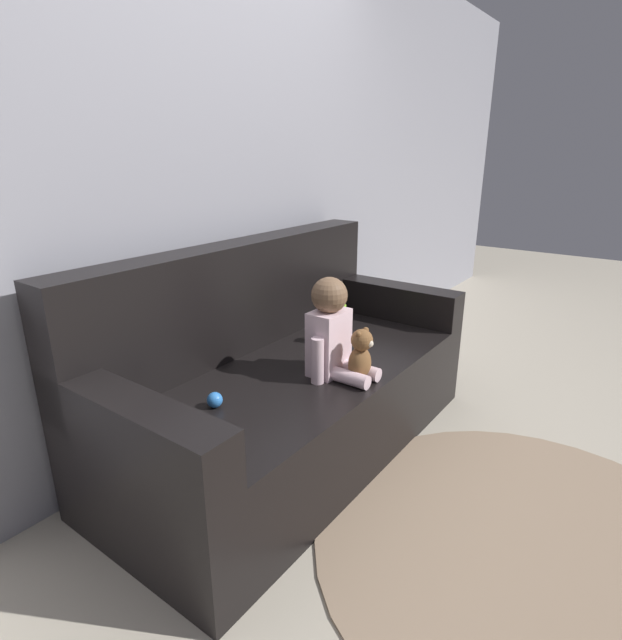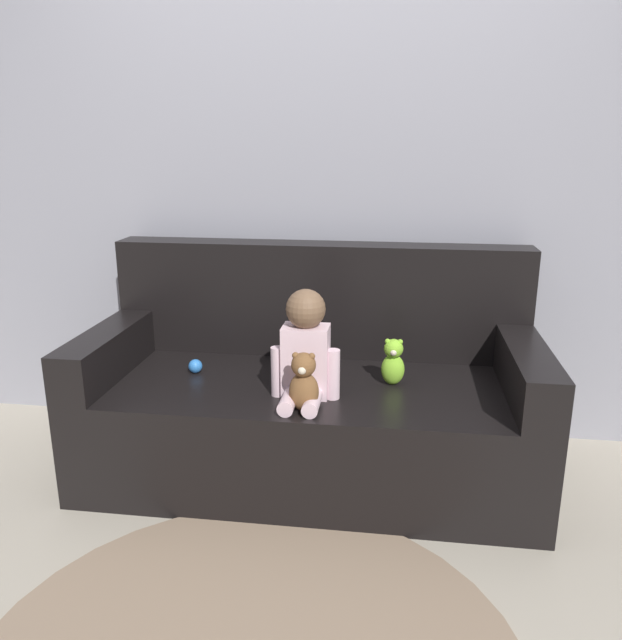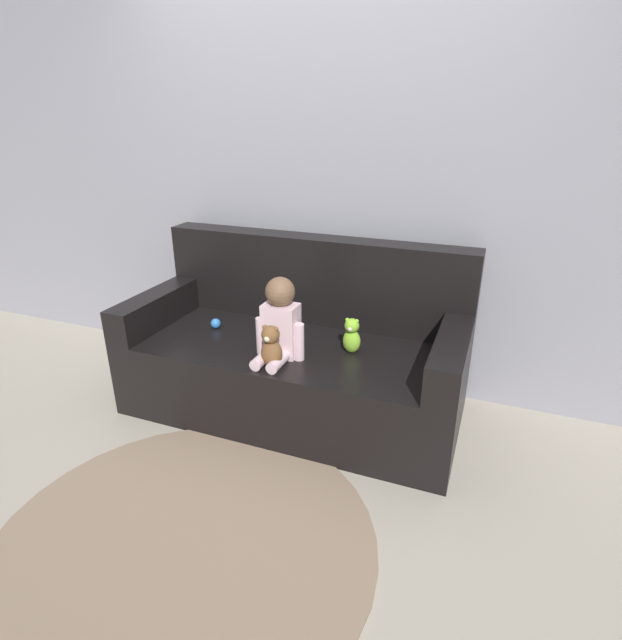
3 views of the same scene
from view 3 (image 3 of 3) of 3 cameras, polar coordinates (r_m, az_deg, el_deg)
ground_plane at (r=3.09m, az=-1.93°, el=-9.98°), size 12.00×12.00×0.00m
wall_back at (r=3.11m, az=1.72°, el=15.88°), size 8.00×0.05×2.60m
couch at (r=2.98m, az=-1.52°, el=-3.96°), size 1.93×0.88×0.98m
person_baby at (r=2.63m, az=-3.61°, el=-0.32°), size 0.28×0.31×0.44m
teddy_bear_brown at (r=2.55m, az=-4.56°, el=-3.08°), size 0.11×0.11×0.24m
plush_toy_side at (r=2.71m, az=4.67°, el=-1.81°), size 0.10×0.09×0.20m
toy_ball at (r=3.08m, az=-10.87°, el=-0.41°), size 0.06×0.06×0.06m
floor_rug at (r=2.35m, az=-14.35°, el=-23.43°), size 1.62×1.62×0.01m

